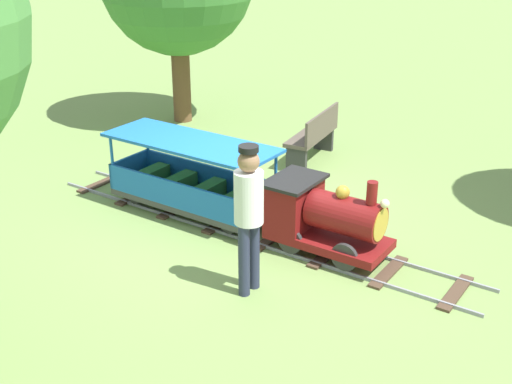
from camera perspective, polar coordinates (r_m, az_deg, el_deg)
The scene contains 6 objects.
ground_plane at distance 8.38m, azimuth -1.60°, elevation -3.02°, with size 60.00×60.00×0.00m, color #75934C.
track at distance 8.29m, azimuth -0.64°, elevation -3.21°, with size 0.79×6.05×0.04m.
locomotive at distance 7.60m, azimuth 5.68°, elevation -2.01°, with size 0.75×1.45×1.00m.
passenger_car at distance 8.62m, azimuth -5.57°, elevation 0.72°, with size 0.85×2.35×0.97m.
conductor_person at distance 6.60m, azimuth -0.63°, elevation -1.43°, with size 0.30×0.30×1.62m.
park_bench at distance 10.47m, azimuth 5.04°, elevation 4.85°, with size 1.34×0.57×0.82m.
Camera 1 is at (6.07, 4.42, 3.72)m, focal length 46.26 mm.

